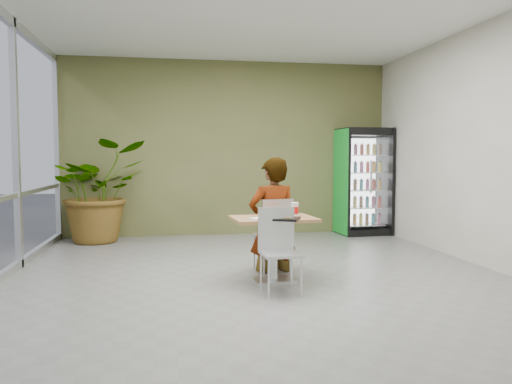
# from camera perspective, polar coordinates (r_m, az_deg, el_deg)

# --- Properties ---
(ground) EXTENTS (7.00, 7.00, 0.00)m
(ground) POSITION_cam_1_polar(r_m,az_deg,el_deg) (5.95, 0.63, -9.97)
(ground) COLOR slate
(ground) RESTS_ON ground
(room_envelope) EXTENTS (6.00, 7.00, 3.20)m
(room_envelope) POSITION_cam_1_polar(r_m,az_deg,el_deg) (5.78, 0.64, 5.61)
(room_envelope) COLOR beige
(room_envelope) RESTS_ON ground
(dining_table) EXTENTS (0.98, 0.72, 0.75)m
(dining_table) POSITION_cam_1_polar(r_m,az_deg,el_deg) (5.76, 1.99, -5.02)
(dining_table) COLOR #A57C46
(dining_table) RESTS_ON ground
(chair_far) EXTENTS (0.48, 0.48, 0.92)m
(chair_far) POSITION_cam_1_polar(r_m,az_deg,el_deg) (6.26, 2.16, -4.25)
(chair_far) COLOR silver
(chair_far) RESTS_ON ground
(chair_near) EXTENTS (0.42, 0.43, 0.90)m
(chair_near) POSITION_cam_1_polar(r_m,az_deg,el_deg) (5.33, 2.57, -5.82)
(chair_near) COLOR silver
(chair_near) RESTS_ON ground
(seated_woman) EXTENTS (0.71, 0.53, 1.74)m
(seated_woman) POSITION_cam_1_polar(r_m,az_deg,el_deg) (6.30, 1.92, -3.94)
(seated_woman) COLOR black
(seated_woman) RESTS_ON ground
(pizza_plate) EXTENTS (0.30, 0.26, 0.03)m
(pizza_plate) POSITION_cam_1_polar(r_m,az_deg,el_deg) (5.73, 1.40, -2.72)
(pizza_plate) COLOR white
(pizza_plate) RESTS_ON dining_table
(soda_cup) EXTENTS (0.09, 0.09, 0.16)m
(soda_cup) POSITION_cam_1_polar(r_m,az_deg,el_deg) (5.84, 4.45, -2.01)
(soda_cup) COLOR white
(soda_cup) RESTS_ON dining_table
(napkin_stack) EXTENTS (0.21, 0.21, 0.02)m
(napkin_stack) POSITION_cam_1_polar(r_m,az_deg,el_deg) (5.49, 0.28, -3.09)
(napkin_stack) COLOR white
(napkin_stack) RESTS_ON dining_table
(cafeteria_tray) EXTENTS (0.51, 0.45, 0.02)m
(cafeteria_tray) POSITION_cam_1_polar(r_m,az_deg,el_deg) (5.50, 2.70, -3.06)
(cafeteria_tray) COLOR black
(cafeteria_tray) RESTS_ON dining_table
(beverage_fridge) EXTENTS (0.94, 0.74, 1.97)m
(beverage_fridge) POSITION_cam_1_polar(r_m,az_deg,el_deg) (9.52, 12.16, 1.19)
(beverage_fridge) COLOR black
(beverage_fridge) RESTS_ON ground
(potted_plant) EXTENTS (1.97, 1.87, 1.73)m
(potted_plant) POSITION_cam_1_polar(r_m,az_deg,el_deg) (8.87, -17.55, 0.10)
(potted_plant) COLOR #2B6428
(potted_plant) RESTS_ON ground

